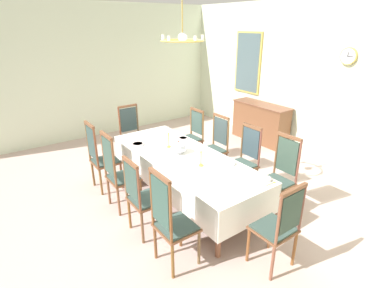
{
  "coord_description": "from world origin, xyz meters",
  "views": [
    {
      "loc": [
        3.47,
        -2.33,
        2.63
      ],
      "look_at": [
        0.15,
        0.08,
        0.98
      ],
      "focal_mm": 28.03,
      "sensor_mm": 36.0,
      "label": 1
    }
  ],
  "objects_px": {
    "chair_north_d": "(280,175)",
    "bowl_near_right": "(183,138)",
    "chair_north_b": "(215,145)",
    "spoon_secondary": "(181,137)",
    "chair_head_west": "(132,133)",
    "chair_north_a": "(192,135)",
    "chair_south_b": "(118,172)",
    "soup_tureen": "(179,147)",
    "chair_south_c": "(142,196)",
    "chair_south_d": "(171,220)",
    "bowl_far_left": "(138,144)",
    "sideboard": "(260,123)",
    "candlestick_west": "(169,139)",
    "framed_painting": "(248,63)",
    "dining_table": "(184,160)",
    "chair_north_c": "(244,159)",
    "bowl_near_left": "(265,179)",
    "chair_south_a": "(101,156)",
    "chandelier": "(182,40)",
    "candlestick_east": "(201,157)",
    "spoon_primary": "(273,183)",
    "bowl_far_right": "(229,163)",
    "mounted_clock": "(349,56)"
  },
  "relations": [
    {
      "from": "chair_north_d",
      "to": "bowl_near_right",
      "type": "height_order",
      "value": "chair_north_d"
    },
    {
      "from": "chair_north_b",
      "to": "spoon_secondary",
      "type": "distance_m",
      "value": 0.65
    },
    {
      "from": "chair_north_b",
      "to": "chair_head_west",
      "type": "relative_size",
      "value": 0.99
    },
    {
      "from": "chair_north_a",
      "to": "chair_south_b",
      "type": "bearing_deg",
      "value": 110.96
    },
    {
      "from": "soup_tureen",
      "to": "bowl_near_right",
      "type": "xyz_separation_m",
      "value": [
        -0.44,
        0.39,
        -0.08
      ]
    },
    {
      "from": "chair_south_c",
      "to": "chair_south_d",
      "type": "height_order",
      "value": "chair_south_d"
    },
    {
      "from": "bowl_far_left",
      "to": "sideboard",
      "type": "distance_m",
      "value": 3.33
    },
    {
      "from": "candlestick_west",
      "to": "framed_painting",
      "type": "distance_m",
      "value": 3.58
    },
    {
      "from": "dining_table",
      "to": "chair_north_c",
      "type": "xyz_separation_m",
      "value": [
        0.39,
        0.93,
        -0.09
      ]
    },
    {
      "from": "chair_north_b",
      "to": "framed_painting",
      "type": "xyz_separation_m",
      "value": [
        -1.47,
        2.25,
        1.16
      ]
    },
    {
      "from": "chair_south_c",
      "to": "chair_south_d",
      "type": "relative_size",
      "value": 0.9
    },
    {
      "from": "chair_north_d",
      "to": "candlestick_west",
      "type": "bearing_deg",
      "value": 31.42
    },
    {
      "from": "framed_painting",
      "to": "bowl_near_left",
      "type": "bearing_deg",
      "value": -42.02
    },
    {
      "from": "sideboard",
      "to": "dining_table",
      "type": "bearing_deg",
      "value": 109.7
    },
    {
      "from": "bowl_near_left",
      "to": "soup_tureen",
      "type": "bearing_deg",
      "value": -163.48
    },
    {
      "from": "chair_south_a",
      "to": "chair_north_c",
      "type": "xyz_separation_m",
      "value": [
        1.45,
        1.87,
        -0.02
      ]
    },
    {
      "from": "chandelier",
      "to": "chair_north_b",
      "type": "bearing_deg",
      "value": 110.56
    },
    {
      "from": "chair_north_d",
      "to": "framed_painting",
      "type": "height_order",
      "value": "framed_painting"
    },
    {
      "from": "candlestick_east",
      "to": "sideboard",
      "type": "xyz_separation_m",
      "value": [
        -1.48,
        2.93,
        -0.42
      ]
    },
    {
      "from": "chair_north_c",
      "to": "chair_head_west",
      "type": "bearing_deg",
      "value": 22.7
    },
    {
      "from": "chair_south_a",
      "to": "spoon_primary",
      "type": "bearing_deg",
      "value": 29.49
    },
    {
      "from": "candlestick_east",
      "to": "bowl_far_left",
      "type": "relative_size",
      "value": 1.73
    },
    {
      "from": "chair_south_d",
      "to": "chandelier",
      "type": "bearing_deg",
      "value": 139.56
    },
    {
      "from": "chair_north_c",
      "to": "chair_north_d",
      "type": "distance_m",
      "value": 0.71
    },
    {
      "from": "bowl_far_right",
      "to": "chair_south_b",
      "type": "bearing_deg",
      "value": -127.02
    },
    {
      "from": "framed_painting",
      "to": "bowl_near_right",
      "type": "bearing_deg",
      "value": -66.14
    },
    {
      "from": "dining_table",
      "to": "chair_south_b",
      "type": "relative_size",
      "value": 2.34
    },
    {
      "from": "chair_south_d",
      "to": "bowl_near_right",
      "type": "xyz_separation_m",
      "value": [
        -1.68,
        1.33,
        0.15
      ]
    },
    {
      "from": "bowl_far_right",
      "to": "chair_north_c",
      "type": "bearing_deg",
      "value": 112.91
    },
    {
      "from": "candlestick_east",
      "to": "framed_painting",
      "type": "relative_size",
      "value": 0.23
    },
    {
      "from": "soup_tureen",
      "to": "bowl_near_left",
      "type": "distance_m",
      "value": 1.46
    },
    {
      "from": "bowl_far_right",
      "to": "mounted_clock",
      "type": "relative_size",
      "value": 0.56
    },
    {
      "from": "chair_north_b",
      "to": "chair_south_d",
      "type": "relative_size",
      "value": 0.92
    },
    {
      "from": "chair_south_a",
      "to": "spoon_secondary",
      "type": "height_order",
      "value": "chair_south_a"
    },
    {
      "from": "chair_north_a",
      "to": "chair_south_c",
      "type": "height_order",
      "value": "chair_south_c"
    },
    {
      "from": "chair_north_a",
      "to": "bowl_far_right",
      "type": "bearing_deg",
      "value": 161.54
    },
    {
      "from": "candlestick_west",
      "to": "spoon_primary",
      "type": "bearing_deg",
      "value": 13.77
    },
    {
      "from": "chair_north_b",
      "to": "chair_north_c",
      "type": "bearing_deg",
      "value": -179.94
    },
    {
      "from": "chair_north_c",
      "to": "chair_north_d",
      "type": "relative_size",
      "value": 0.96
    },
    {
      "from": "dining_table",
      "to": "spoon_secondary",
      "type": "bearing_deg",
      "value": 149.25
    },
    {
      "from": "chair_head_west",
      "to": "bowl_far_left",
      "type": "distance_m",
      "value": 1.12
    },
    {
      "from": "bowl_far_right",
      "to": "chair_south_a",
      "type": "bearing_deg",
      "value": -142.55
    },
    {
      "from": "chair_south_c",
      "to": "spoon_secondary",
      "type": "distance_m",
      "value": 1.74
    },
    {
      "from": "dining_table",
      "to": "chair_south_d",
      "type": "bearing_deg",
      "value": -40.44
    },
    {
      "from": "chair_south_d",
      "to": "soup_tureen",
      "type": "xyz_separation_m",
      "value": [
        -1.24,
        0.94,
        0.23
      ]
    },
    {
      "from": "chair_north_c",
      "to": "candlestick_east",
      "type": "xyz_separation_m",
      "value": [
        0.04,
        -0.93,
        0.29
      ]
    },
    {
      "from": "chair_north_c",
      "to": "candlestick_east",
      "type": "height_order",
      "value": "chair_north_c"
    },
    {
      "from": "spoon_primary",
      "to": "spoon_secondary",
      "type": "xyz_separation_m",
      "value": [
        -2.07,
        -0.02,
        0.0
      ]
    },
    {
      "from": "spoon_primary",
      "to": "bowl_far_right",
      "type": "bearing_deg",
      "value": -172.88
    },
    {
      "from": "bowl_near_left",
      "to": "bowl_near_right",
      "type": "xyz_separation_m",
      "value": [
        -1.84,
        -0.02,
        0.0
      ]
    }
  ]
}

